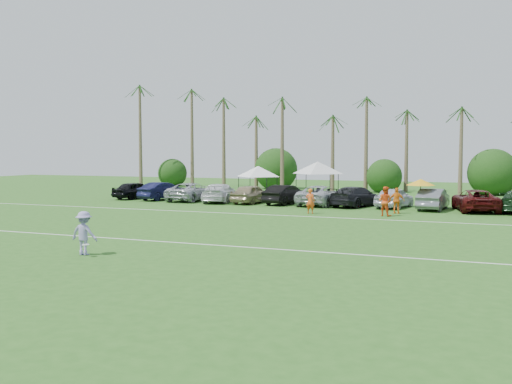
% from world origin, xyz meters
% --- Properties ---
extents(ground, '(120.00, 120.00, 0.00)m').
position_xyz_m(ground, '(0.00, 0.00, 0.00)').
color(ground, '#295A1B').
rests_on(ground, ground).
extents(field_lines, '(80.00, 12.10, 0.01)m').
position_xyz_m(field_lines, '(0.00, 8.00, 0.01)').
color(field_lines, white).
rests_on(field_lines, ground).
extents(palm_tree_0, '(2.40, 2.40, 8.90)m').
position_xyz_m(palm_tree_0, '(-22.00, 38.00, 7.48)').
color(palm_tree_0, brown).
rests_on(palm_tree_0, ground).
extents(palm_tree_1, '(2.40, 2.40, 9.90)m').
position_xyz_m(palm_tree_1, '(-17.00, 38.00, 8.35)').
color(palm_tree_1, brown).
rests_on(palm_tree_1, ground).
extents(palm_tree_2, '(2.40, 2.40, 10.90)m').
position_xyz_m(palm_tree_2, '(-12.00, 38.00, 9.21)').
color(palm_tree_2, brown).
rests_on(palm_tree_2, ground).
extents(palm_tree_3, '(2.40, 2.40, 11.90)m').
position_xyz_m(palm_tree_3, '(-8.00, 38.00, 10.06)').
color(palm_tree_3, brown).
rests_on(palm_tree_3, ground).
extents(palm_tree_4, '(2.40, 2.40, 8.90)m').
position_xyz_m(palm_tree_4, '(-4.00, 38.00, 7.48)').
color(palm_tree_4, brown).
rests_on(palm_tree_4, ground).
extents(palm_tree_5, '(2.40, 2.40, 9.90)m').
position_xyz_m(palm_tree_5, '(0.00, 38.00, 8.35)').
color(palm_tree_5, brown).
rests_on(palm_tree_5, ground).
extents(palm_tree_6, '(2.40, 2.40, 10.90)m').
position_xyz_m(palm_tree_6, '(4.00, 38.00, 9.21)').
color(palm_tree_6, brown).
rests_on(palm_tree_6, ground).
extents(palm_tree_7, '(2.40, 2.40, 11.90)m').
position_xyz_m(palm_tree_7, '(8.00, 38.00, 10.06)').
color(palm_tree_7, brown).
rests_on(palm_tree_7, ground).
extents(palm_tree_8, '(2.40, 2.40, 8.90)m').
position_xyz_m(palm_tree_8, '(13.00, 38.00, 7.48)').
color(palm_tree_8, brown).
rests_on(palm_tree_8, ground).
extents(bush_tree_0, '(4.00, 4.00, 4.00)m').
position_xyz_m(bush_tree_0, '(-19.00, 39.00, 1.80)').
color(bush_tree_0, brown).
rests_on(bush_tree_0, ground).
extents(bush_tree_1, '(4.00, 4.00, 4.00)m').
position_xyz_m(bush_tree_1, '(-6.00, 39.00, 1.80)').
color(bush_tree_1, brown).
rests_on(bush_tree_1, ground).
extents(bush_tree_2, '(4.00, 4.00, 4.00)m').
position_xyz_m(bush_tree_2, '(6.00, 39.00, 1.80)').
color(bush_tree_2, brown).
rests_on(bush_tree_2, ground).
extents(bush_tree_3, '(4.00, 4.00, 4.00)m').
position_xyz_m(bush_tree_3, '(16.00, 39.00, 1.80)').
color(bush_tree_3, brown).
rests_on(bush_tree_3, ground).
extents(sideline_player_a, '(0.62, 0.42, 1.65)m').
position_xyz_m(sideline_player_a, '(4.68, 15.72, 0.82)').
color(sideline_player_a, '#F6581B').
rests_on(sideline_player_a, ground).
extents(sideline_player_b, '(1.10, 0.99, 1.87)m').
position_xyz_m(sideline_player_b, '(9.45, 16.07, 0.93)').
color(sideline_player_b, '#E65219').
rests_on(sideline_player_b, ground).
extents(sideline_player_c, '(1.00, 0.42, 1.70)m').
position_xyz_m(sideline_player_c, '(9.93, 17.84, 0.85)').
color(sideline_player_c, orange).
rests_on(sideline_player_c, ground).
extents(canopy_tent_left, '(4.04, 4.04, 3.27)m').
position_xyz_m(canopy_tent_left, '(-3.22, 26.52, 2.80)').
color(canopy_tent_left, black).
rests_on(canopy_tent_left, ground).
extents(canopy_tent_right, '(4.59, 4.59, 3.72)m').
position_xyz_m(canopy_tent_right, '(1.64, 28.46, 3.19)').
color(canopy_tent_right, black).
rests_on(canopy_tent_right, ground).
extents(market_umbrella, '(1.96, 1.96, 2.18)m').
position_xyz_m(market_umbrella, '(11.17, 20.36, 1.96)').
color(market_umbrella, black).
rests_on(market_umbrella, ground).
extents(frisbee_player, '(1.13, 0.82, 1.72)m').
position_xyz_m(frisbee_player, '(0.70, -1.99, 0.86)').
color(frisbee_player, '#938AC4').
rests_on(frisbee_player, ground).
extents(parked_car_0, '(2.79, 4.66, 1.49)m').
position_xyz_m(parked_car_0, '(-12.66, 21.73, 0.74)').
color(parked_car_0, black).
rests_on(parked_car_0, ground).
extents(parked_car_1, '(2.62, 4.76, 1.49)m').
position_xyz_m(parked_car_1, '(-9.93, 21.63, 0.74)').
color(parked_car_1, '#101234').
rests_on(parked_car_1, ground).
extents(parked_car_2, '(2.63, 5.42, 1.49)m').
position_xyz_m(parked_car_2, '(-7.19, 21.66, 0.74)').
color(parked_car_2, '#A4A7B0').
rests_on(parked_car_2, ground).
extents(parked_car_3, '(2.88, 5.39, 1.49)m').
position_xyz_m(parked_car_3, '(-4.46, 21.38, 0.74)').
color(parked_car_3, silver).
rests_on(parked_car_3, ground).
extents(parked_car_4, '(2.32, 4.56, 1.49)m').
position_xyz_m(parked_car_4, '(-1.73, 21.31, 0.74)').
color(parked_car_4, tan).
rests_on(parked_car_4, ground).
extents(parked_car_5, '(2.48, 4.74, 1.49)m').
position_xyz_m(parked_car_5, '(1.01, 21.56, 0.74)').
color(parked_car_5, black).
rests_on(parked_car_5, ground).
extents(parked_car_6, '(2.89, 5.53, 1.49)m').
position_xyz_m(parked_car_6, '(3.74, 21.78, 0.74)').
color(parked_car_6, '#AAAEB4').
rests_on(parked_car_6, ground).
extents(parked_car_7, '(3.62, 5.52, 1.49)m').
position_xyz_m(parked_car_7, '(6.47, 21.69, 0.74)').
color(parked_car_7, black).
rests_on(parked_car_7, ground).
extents(parked_car_8, '(2.63, 4.63, 1.49)m').
position_xyz_m(parked_car_8, '(9.21, 21.80, 0.74)').
color(parked_car_8, silver).
rests_on(parked_car_8, ground).
extents(parked_car_9, '(2.01, 4.64, 1.49)m').
position_xyz_m(parked_car_9, '(11.94, 21.31, 0.74)').
color(parked_car_9, slate).
rests_on(parked_car_9, ground).
extents(parked_car_10, '(3.53, 5.74, 1.49)m').
position_xyz_m(parked_car_10, '(14.67, 21.29, 0.74)').
color(parked_car_10, '#460D0D').
rests_on(parked_car_10, ground).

